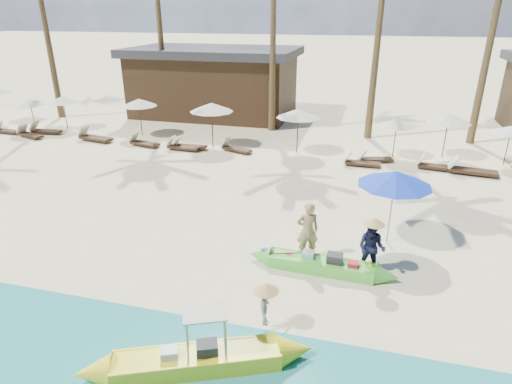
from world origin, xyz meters
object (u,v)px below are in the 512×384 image
(tourist, at_px, (308,231))
(blue_umbrella, at_px, (395,178))
(yellow_canoe, at_px, (197,360))
(green_canoe, at_px, (321,265))

(tourist, height_order, blue_umbrella, blue_umbrella)
(yellow_canoe, bearing_deg, tourist, 49.34)
(green_canoe, bearing_deg, yellow_canoe, -112.51)
(yellow_canoe, xyz_separation_m, tourist, (1.46, 4.64, 0.64))
(yellow_canoe, bearing_deg, blue_umbrella, 35.76)
(green_canoe, xyz_separation_m, yellow_canoe, (-1.93, -4.06, 0.03))
(tourist, relative_size, blue_umbrella, 0.75)
(yellow_canoe, distance_m, tourist, 4.91)
(tourist, distance_m, blue_umbrella, 2.97)
(green_canoe, height_order, yellow_canoe, yellow_canoe)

